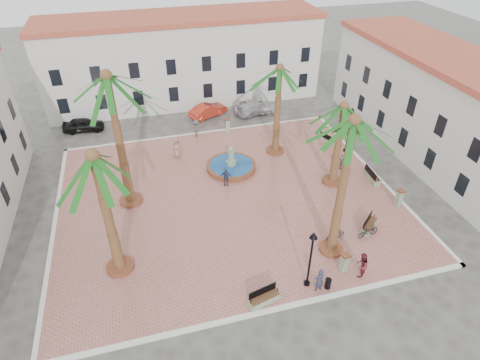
{
  "coord_description": "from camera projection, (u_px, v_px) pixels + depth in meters",
  "views": [
    {
      "loc": [
        -5.76,
        -24.55,
        19.72
      ],
      "look_at": [
        1.0,
        0.0,
        1.6
      ],
      "focal_mm": 30.0,
      "sensor_mm": 36.0,
      "label": 1
    }
  ],
  "objects": [
    {
      "name": "bollard_e",
      "position": [
        399.0,
        198.0,
        30.61
      ],
      "size": [
        0.57,
        0.57,
        1.41
      ],
      "rotation": [
        0.0,
        0.0,
        0.14
      ],
      "color": "gray",
      "rests_on": "plaza"
    },
    {
      "name": "pedestrian_fountain_a",
      "position": [
        177.0,
        148.0,
        36.25
      ],
      "size": [
        0.93,
        0.63,
        1.85
      ],
      "primitive_type": "imported",
      "rotation": [
        0.0,
        0.0,
        0.05
      ],
      "color": "#97715C",
      "rests_on": "plaza"
    },
    {
      "name": "cyclist_b",
      "position": [
        362.0,
        265.0,
        24.77
      ],
      "size": [
        1.12,
        1.1,
        1.82
      ],
      "primitive_type": "imported",
      "rotation": [
        0.0,
        0.0,
        3.84
      ],
      "color": "maroon",
      "rests_on": "plaza"
    },
    {
      "name": "kerb_n",
      "position": [
        202.0,
        133.0,
        40.56
      ],
      "size": [
        26.3,
        0.3,
        0.16
      ],
      "primitive_type": "cube",
      "color": "silver",
      "rests_on": "ground"
    },
    {
      "name": "litter_bin",
      "position": [
        328.0,
        283.0,
        24.29
      ],
      "size": [
        0.37,
        0.37,
        0.73
      ],
      "primitive_type": "cylinder",
      "color": "black",
      "rests_on": "plaza"
    },
    {
      "name": "building_north",
      "position": [
        184.0,
        59.0,
        44.91
      ],
      "size": [
        30.4,
        7.4,
        9.5
      ],
      "color": "silver",
      "rests_on": "ground"
    },
    {
      "name": "palm_nw",
      "position": [
        109.0,
        91.0,
        26.06
      ],
      "size": [
        5.79,
        5.79,
        10.64
      ],
      "color": "brown",
      "rests_on": "plaza"
    },
    {
      "name": "ground",
      "position": [
        228.0,
        198.0,
        31.96
      ],
      "size": [
        120.0,
        120.0,
        0.0
      ],
      "primitive_type": "plane",
      "color": "#56544F",
      "rests_on": "ground"
    },
    {
      "name": "fountain",
      "position": [
        231.0,
        166.0,
        34.99
      ],
      "size": [
        4.28,
        4.28,
        2.21
      ],
      "color": "brown",
      "rests_on": "plaza"
    },
    {
      "name": "car_red",
      "position": [
        208.0,
        110.0,
        43.42
      ],
      "size": [
        4.53,
        3.15,
        1.41
      ],
      "primitive_type": "imported",
      "rotation": [
        0.0,
        0.0,
        2.0
      ],
      "color": "red",
      "rests_on": "ground"
    },
    {
      "name": "cyclist_a",
      "position": [
        319.0,
        280.0,
        23.87
      ],
      "size": [
        0.71,
        0.55,
        1.71
      ],
      "primitive_type": "imported",
      "rotation": [
        0.0,
        0.0,
        3.39
      ],
      "color": "#2D2E46",
      "rests_on": "plaza"
    },
    {
      "name": "kerb_s",
      "position": [
        274.0,
        310.0,
        23.28
      ],
      "size": [
        26.3,
        0.3,
        0.16
      ],
      "primitive_type": "cube",
      "color": "silver",
      "rests_on": "ground"
    },
    {
      "name": "bollard_se",
      "position": [
        344.0,
        262.0,
        25.18
      ],
      "size": [
        0.61,
        0.61,
        1.44
      ],
      "rotation": [
        0.0,
        0.0,
        0.2
      ],
      "color": "gray",
      "rests_on": "plaza"
    },
    {
      "name": "kerb_w",
      "position": [
        54.0,
        227.0,
        29.1
      ],
      "size": [
        0.3,
        22.3,
        0.16
      ],
      "primitive_type": "cube",
      "color": "silver",
      "rests_on": "ground"
    },
    {
      "name": "bicycle_b",
      "position": [
        335.0,
        235.0,
        27.66
      ],
      "size": [
        1.53,
        0.61,
        0.9
      ],
      "primitive_type": "imported",
      "rotation": [
        0.0,
        0.0,
        1.7
      ],
      "color": "black",
      "rests_on": "plaza"
    },
    {
      "name": "bench_se",
      "position": [
        369.0,
        225.0,
        28.68
      ],
      "size": [
        1.8,
        1.68,
        1.0
      ],
      "rotation": [
        0.0,
        0.0,
        0.72
      ],
      "color": "gray",
      "rests_on": "plaza"
    },
    {
      "name": "plaza",
      "position": [
        228.0,
        198.0,
        31.92
      ],
      "size": [
        26.0,
        22.0,
        0.15
      ],
      "primitive_type": "cube",
      "color": "#B66C60",
      "rests_on": "ground"
    },
    {
      "name": "pedestrian_fountain_b",
      "position": [
        226.0,
        177.0,
        32.72
      ],
      "size": [
        1.01,
        0.67,
        1.6
      ],
      "primitive_type": "imported",
      "rotation": [
        0.0,
        0.0,
        -0.33
      ],
      "color": "#323D5D",
      "rests_on": "plaza"
    },
    {
      "name": "palm_e",
      "position": [
        343.0,
        116.0,
        30.0
      ],
      "size": [
        5.29,
        5.29,
        7.29
      ],
      "color": "brown",
      "rests_on": "plaza"
    },
    {
      "name": "pedestrian_north",
      "position": [
        196.0,
        128.0,
        39.41
      ],
      "size": [
        0.69,
        1.15,
        1.74
      ],
      "primitive_type": "imported",
      "rotation": [
        0.0,
        0.0,
        1.53
      ],
      "color": "#48474B",
      "rests_on": "plaza"
    },
    {
      "name": "car_black",
      "position": [
        83.0,
        125.0,
        40.73
      ],
      "size": [
        4.15,
        1.94,
        1.37
      ],
      "primitive_type": "imported",
      "rotation": [
        0.0,
        0.0,
        1.49
      ],
      "color": "black",
      "rests_on": "ground"
    },
    {
      "name": "bicycle_a",
      "position": [
        368.0,
        231.0,
        27.95
      ],
      "size": [
        1.72,
        0.79,
        0.87
      ],
      "primitive_type": "imported",
      "rotation": [
        0.0,
        0.0,
        1.7
      ],
      "color": "black",
      "rests_on": "plaza"
    },
    {
      "name": "lamppost_e",
      "position": [
        350.0,
        122.0,
        35.81
      ],
      "size": [
        0.49,
        0.49,
        4.47
      ],
      "color": "black",
      "rests_on": "plaza"
    },
    {
      "name": "bench_ne",
      "position": [
        328.0,
        140.0,
        38.77
      ],
      "size": [
        1.12,
        1.82,
        0.92
      ],
      "rotation": [
        0.0,
        0.0,
        1.94
      ],
      "color": "gray",
      "rests_on": "plaza"
    },
    {
      "name": "lamppost_s",
      "position": [
        312.0,
        250.0,
        23.02
      ],
      "size": [
        0.47,
        0.47,
        4.34
      ],
      "color": "black",
      "rests_on": "plaza"
    },
    {
      "name": "palm_ne",
      "position": [
        279.0,
        78.0,
        33.38
      ],
      "size": [
        5.25,
        5.25,
        8.39
      ],
      "color": "brown",
      "rests_on": "plaza"
    },
    {
      "name": "pedestrian_east",
      "position": [
        342.0,
        162.0,
        34.55
      ],
      "size": [
        0.75,
        1.5,
        1.54
      ],
      "primitive_type": "imported",
      "rotation": [
        0.0,
        0.0,
        -1.36
      ],
      "color": "#7D6A5F",
      "rests_on": "plaza"
    },
    {
      "name": "car_white",
      "position": [
        256.0,
        107.0,
        44.25
      ],
      "size": [
        5.18,
        3.17,
        1.34
      ],
      "primitive_type": "imported",
      "rotation": [
        0.0,
        0.0,
        1.36
      ],
      "color": "silver",
      "rests_on": "ground"
    },
    {
      "name": "bollard_n",
      "position": [
        228.0,
        125.0,
        40.16
      ],
      "size": [
        0.64,
        0.64,
        1.51
      ],
      "rotation": [
        0.0,
        0.0,
        -0.21
      ],
      "color": "gray",
      "rests_on": "plaza"
    },
    {
      "name": "palm_s",
      "position": [
        352.0,
        136.0,
        22.02
      ],
      "size": [
        5.29,
        5.29,
        10.11
      ],
      "color": "brown",
      "rests_on": "plaza"
    },
    {
      "name": "car_silver",
      "position": [
        256.0,
        107.0,
        44.07
      ],
      "size": [
        5.03,
        3.25,
        1.35
      ],
      "primitive_type": "imported",
      "rotation": [
        0.0,
        0.0,
        1.89
      ],
      "color": "silver",
      "rests_on": "ground"
    },
    {
      "name": "bench_s",
      "position": [
        264.0,
        299.0,
        23.47
      ],
      "size": [
        2.01,
        1.01,
        1.02
      ],
      "rotation": [
        0.0,
        0.0,
        0.23
      ],
      "color": "gray",
      "rests_on": "plaza"
    },
    {
      "name": "palm_sw",
      "position": [
        96.0,
        171.0,
        21.41
      ],
      "size": [
        5.68,
        5.68,
        8.91
      ],
      "color": "brown",
      "rests_on": "plaza"
    },
    {
      "name": "kerb_e",
      "position": [
        373.0,
        173.0,
        34.73
      ],
      "size": [
        0.3,
        22.3,
        0.16
      ],
      "primitive_type": "cube",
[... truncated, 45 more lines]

